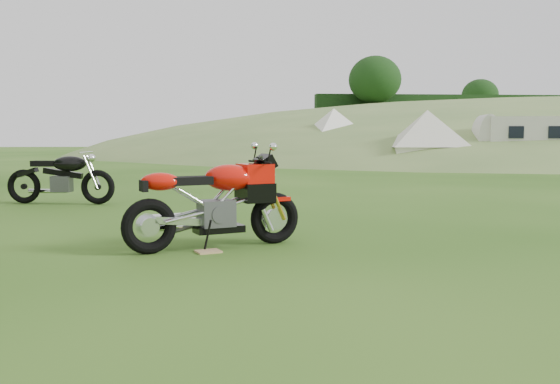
{
  "coord_description": "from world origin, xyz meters",
  "views": [
    {
      "loc": [
        -0.72,
        -6.45,
        1.37
      ],
      "look_at": [
        -0.12,
        0.4,
        0.72
      ],
      "focal_mm": 40.0,
      "sensor_mm": 36.0,
      "label": 1
    }
  ],
  "objects_px": {
    "vintage_moto_d": "(60,176)",
    "caravan": "(532,142)",
    "plywood_board": "(208,251)",
    "tent_mid": "(334,135)",
    "tent_right": "(427,137)",
    "sport_motorcycle": "(214,196)"
  },
  "relations": [
    {
      "from": "tent_mid",
      "to": "tent_right",
      "type": "bearing_deg",
      "value": -73.43
    },
    {
      "from": "vintage_moto_d",
      "to": "caravan",
      "type": "height_order",
      "value": "caravan"
    },
    {
      "from": "tent_mid",
      "to": "tent_right",
      "type": "distance_m",
      "value": 5.75
    },
    {
      "from": "sport_motorcycle",
      "to": "caravan",
      "type": "height_order",
      "value": "caravan"
    },
    {
      "from": "tent_mid",
      "to": "caravan",
      "type": "bearing_deg",
      "value": -53.24
    },
    {
      "from": "plywood_board",
      "to": "tent_mid",
      "type": "relative_size",
      "value": 0.09
    },
    {
      "from": "vintage_moto_d",
      "to": "caravan",
      "type": "distance_m",
      "value": 19.24
    },
    {
      "from": "sport_motorcycle",
      "to": "tent_right",
      "type": "height_order",
      "value": "tent_right"
    },
    {
      "from": "vintage_moto_d",
      "to": "caravan",
      "type": "bearing_deg",
      "value": 47.29
    },
    {
      "from": "sport_motorcycle",
      "to": "vintage_moto_d",
      "type": "xyz_separation_m",
      "value": [
        -3.06,
        4.98,
        -0.08
      ]
    },
    {
      "from": "vintage_moto_d",
      "to": "tent_mid",
      "type": "height_order",
      "value": "tent_mid"
    },
    {
      "from": "sport_motorcycle",
      "to": "caravan",
      "type": "xyz_separation_m",
      "value": [
        12.31,
        16.54,
        0.41
      ]
    },
    {
      "from": "plywood_board",
      "to": "tent_mid",
      "type": "xyz_separation_m",
      "value": [
        5.37,
        22.42,
        1.28
      ]
    },
    {
      "from": "tent_mid",
      "to": "vintage_moto_d",
      "type": "bearing_deg",
      "value": -130.41
    },
    {
      "from": "sport_motorcycle",
      "to": "tent_right",
      "type": "xyz_separation_m",
      "value": [
        8.26,
        17.25,
        0.58
      ]
    },
    {
      "from": "caravan",
      "to": "sport_motorcycle",
      "type": "bearing_deg",
      "value": -115.17
    },
    {
      "from": "plywood_board",
      "to": "tent_mid",
      "type": "height_order",
      "value": "tent_mid"
    },
    {
      "from": "tent_mid",
      "to": "tent_right",
      "type": "relative_size",
      "value": 1.06
    },
    {
      "from": "plywood_board",
      "to": "tent_right",
      "type": "xyz_separation_m",
      "value": [
        8.33,
        17.5,
        1.21
      ]
    },
    {
      "from": "vintage_moto_d",
      "to": "tent_right",
      "type": "bearing_deg",
      "value": 57.66
    },
    {
      "from": "vintage_moto_d",
      "to": "caravan",
      "type": "relative_size",
      "value": 0.47
    },
    {
      "from": "tent_mid",
      "to": "sport_motorcycle",
      "type": "bearing_deg",
      "value": -117.92
    }
  ]
}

